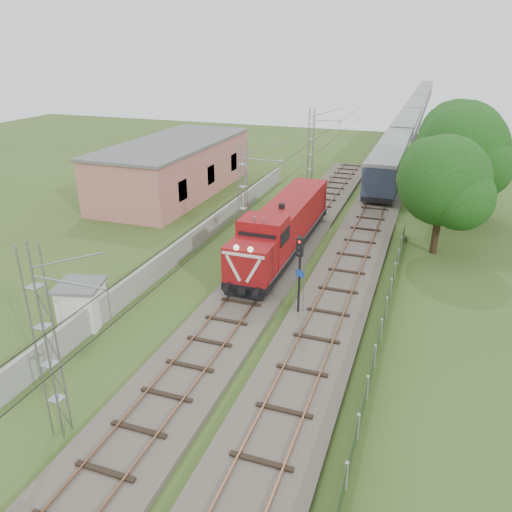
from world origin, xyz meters
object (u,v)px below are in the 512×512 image
at_px(relay_hut, 82,304).
at_px(locomotive, 283,227).
at_px(coach_rake, 415,110).
at_px(signal_post, 300,263).

bearing_deg(relay_hut, locomotive, 60.13).
xyz_separation_m(coach_rake, signal_post, (-1.62, -78.30, 0.78)).
xyz_separation_m(signal_post, relay_hut, (-10.78, -4.62, -2.09)).
height_order(coach_rake, signal_post, signal_post).
bearing_deg(relay_hut, coach_rake, 81.50).
relative_size(locomotive, coach_rake, 0.14).
distance_m(coach_rake, signal_post, 78.32).
bearing_deg(coach_rake, signal_post, -91.19).
distance_m(locomotive, signal_post, 9.00).
relative_size(locomotive, signal_post, 3.36).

